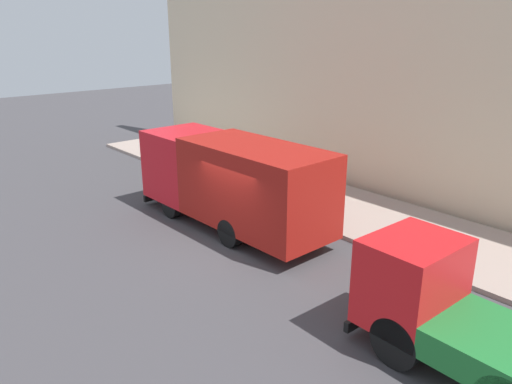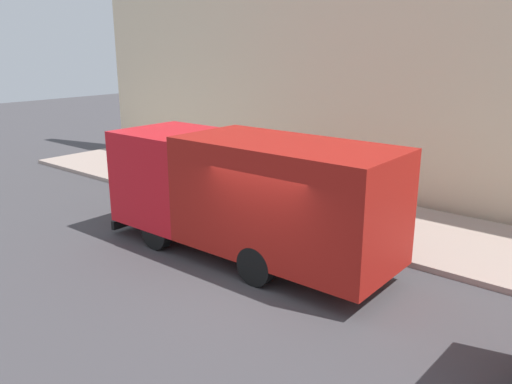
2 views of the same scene
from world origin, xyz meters
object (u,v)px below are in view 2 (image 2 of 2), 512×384
Objects in this scene: pedestrian_third at (282,172)px; traffic_cone_orange at (192,190)px; pedestrian_walking at (241,175)px; large_utility_truck at (245,191)px; street_sign_post at (275,175)px; pedestrian_standing at (183,168)px.

traffic_cone_orange is (-2.02, 2.12, -0.56)m from pedestrian_third.
traffic_cone_orange is at bearing -30.32° from pedestrian_walking.
large_utility_truck reaches higher than pedestrian_third.
pedestrian_walking is at bearing -26.66° from pedestrian_third.
pedestrian_third is 2.32m from street_sign_post.
large_utility_truck is 4.89m from traffic_cone_orange.
large_utility_truck is at bearing 166.73° from pedestrian_standing.
pedestrian_third is 2.98m from traffic_cone_orange.
street_sign_post is (-0.49, -1.69, 0.37)m from pedestrian_walking.
pedestrian_standing is 0.75× the size of street_sign_post.
street_sign_post is (2.28, 0.88, -0.20)m from large_utility_truck.
large_utility_truck is 4.74m from pedestrian_third.
pedestrian_walking is 1.53m from pedestrian_third.
pedestrian_walking is at bearing 42.18° from large_utility_truck.
pedestrian_standing is 1.02× the size of pedestrian_third.
large_utility_truck is at bearing -117.60° from traffic_cone_orange.
traffic_cone_orange is at bearing -53.96° from pedestrian_third.
pedestrian_standing is (2.44, 4.90, -0.64)m from large_utility_truck.
street_sign_post is (-0.16, -4.02, 0.45)m from pedestrian_standing.
large_utility_truck is 4.58× the size of pedestrian_standing.
large_utility_truck is 12.74× the size of traffic_cone_orange.
pedestrian_third is at bearing -46.38° from traffic_cone_orange.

